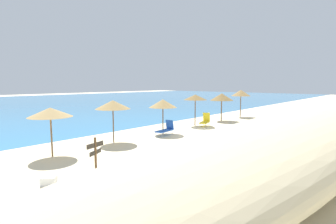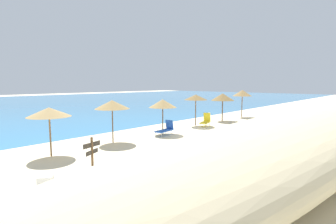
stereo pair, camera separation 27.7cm
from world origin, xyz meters
name	(u,v)px [view 1 (the left image)]	position (x,y,z in m)	size (l,w,h in m)	color
ground_plane	(204,133)	(0.00, 0.00, 0.00)	(160.00, 160.00, 0.00)	beige
sea_water	(22,105)	(0.00, 37.49, 0.00)	(160.00, 64.35, 0.01)	teal
dune_ridge	(335,126)	(1.22, -7.94, 1.25)	(38.46, 5.28, 2.49)	beige
beach_umbrella_0	(50,112)	(-10.25, 2.20, 2.22)	(2.11, 2.11, 2.46)	brown
beach_umbrella_1	(113,105)	(-6.38, 2.42, 2.35)	(2.13, 2.13, 2.62)	brown
beach_umbrella_2	(163,103)	(-2.28, 2.08, 2.20)	(2.01, 2.01, 2.50)	brown
beach_umbrella_3	(195,97)	(2.18, 2.44, 2.44)	(1.99, 1.99, 2.68)	brown
beach_umbrella_4	(222,97)	(6.14, 2.17, 2.32)	(2.23, 2.23, 2.67)	brown
beach_umbrella_5	(241,93)	(10.13, 2.13, 2.59)	(2.04, 2.04, 2.92)	brown
lounge_chair_0	(205,121)	(2.50, 1.61, 0.46)	(1.50, 1.00, 1.12)	yellow
lounge_chair_1	(166,129)	(-2.61, 1.50, 0.45)	(1.54, 0.78, 1.04)	blue
wooden_signpost	(95,154)	(-10.42, -2.00, 0.97)	(0.83, 0.33, 1.60)	brown
beach_ball	(209,142)	(-2.82, -2.22, 0.15)	(0.31, 0.31, 0.31)	red
cooler_box	(49,181)	(-11.92, -1.29, 0.15)	(0.49, 0.39, 0.31)	white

